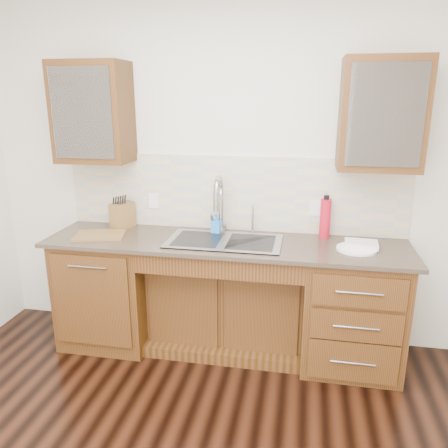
% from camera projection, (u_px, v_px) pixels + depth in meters
% --- Properties ---
extents(wall_back, '(4.00, 0.10, 2.70)m').
position_uv_depth(wall_back, '(233.00, 174.00, 3.47)').
color(wall_back, silver).
rests_on(wall_back, ground).
extents(base_cabinet_left, '(0.70, 0.62, 0.88)m').
position_uv_depth(base_cabinet_left, '(111.00, 288.00, 3.56)').
color(base_cabinet_left, '#593014').
rests_on(base_cabinet_left, ground).
extents(base_cabinet_center, '(1.20, 0.44, 0.70)m').
position_uv_depth(base_cabinet_center, '(227.00, 303.00, 3.50)').
color(base_cabinet_center, '#593014').
rests_on(base_cabinet_center, ground).
extents(base_cabinet_right, '(0.70, 0.62, 0.88)m').
position_uv_depth(base_cabinet_right, '(351.00, 308.00, 3.22)').
color(base_cabinet_right, '#593014').
rests_on(base_cabinet_right, ground).
extents(countertop, '(2.70, 0.65, 0.03)m').
position_uv_depth(countertop, '(225.00, 243.00, 3.25)').
color(countertop, '#84705B').
rests_on(countertop, base_cabinet_left).
extents(backsplash, '(2.70, 0.02, 0.59)m').
position_uv_depth(backsplash, '(232.00, 193.00, 3.45)').
color(backsplash, beige).
rests_on(backsplash, wall_back).
extents(sink, '(0.84, 0.46, 0.19)m').
position_uv_depth(sink, '(224.00, 253.00, 3.25)').
color(sink, '#9E9EA5').
rests_on(sink, countertop).
extents(faucet, '(0.04, 0.04, 0.40)m').
position_uv_depth(faucet, '(221.00, 208.00, 3.40)').
color(faucet, '#999993').
rests_on(faucet, countertop).
extents(filter_tap, '(0.02, 0.02, 0.24)m').
position_uv_depth(filter_tap, '(253.00, 219.00, 3.39)').
color(filter_tap, '#999993').
rests_on(filter_tap, countertop).
extents(upper_cabinet_left, '(0.55, 0.34, 0.75)m').
position_uv_depth(upper_cabinet_left, '(93.00, 113.00, 3.32)').
color(upper_cabinet_left, '#593014').
rests_on(upper_cabinet_left, wall_back).
extents(upper_cabinet_right, '(0.55, 0.34, 0.75)m').
position_uv_depth(upper_cabinet_right, '(382.00, 115.00, 2.94)').
color(upper_cabinet_right, '#593014').
rests_on(upper_cabinet_right, wall_back).
extents(outlet_left, '(0.08, 0.01, 0.12)m').
position_uv_depth(outlet_left, '(154.00, 201.00, 3.58)').
color(outlet_left, white).
rests_on(outlet_left, backsplash).
extents(outlet_right, '(0.08, 0.01, 0.12)m').
position_uv_depth(outlet_right, '(315.00, 208.00, 3.35)').
color(outlet_right, white).
rests_on(outlet_right, backsplash).
extents(soap_bottle, '(0.08, 0.08, 0.16)m').
position_uv_depth(soap_bottle, '(216.00, 224.00, 3.40)').
color(soap_bottle, '#277CDF').
rests_on(soap_bottle, countertop).
extents(water_bottle, '(0.10, 0.10, 0.30)m').
position_uv_depth(water_bottle, '(325.00, 219.00, 3.29)').
color(water_bottle, red).
rests_on(water_bottle, countertop).
extents(plate, '(0.36, 0.36, 0.02)m').
position_uv_depth(plate, '(356.00, 249.00, 3.05)').
color(plate, white).
rests_on(plate, countertop).
extents(dish_towel, '(0.23, 0.18, 0.04)m').
position_uv_depth(dish_towel, '(361.00, 244.00, 3.08)').
color(dish_towel, white).
rests_on(dish_towel, plate).
extents(knife_block, '(0.17, 0.22, 0.21)m').
position_uv_depth(knife_block, '(122.00, 215.00, 3.55)').
color(knife_block, brown).
rests_on(knife_block, countertop).
extents(cutting_board, '(0.42, 0.34, 0.02)m').
position_uv_depth(cutting_board, '(100.00, 235.00, 3.35)').
color(cutting_board, olive).
rests_on(cutting_board, countertop).
extents(cup_left_a, '(0.16, 0.16, 0.10)m').
position_uv_depth(cup_left_a, '(83.00, 119.00, 3.35)').
color(cup_left_a, white).
rests_on(cup_left_a, upper_cabinet_left).
extents(cup_left_b, '(0.11, 0.11, 0.09)m').
position_uv_depth(cup_left_b, '(108.00, 120.00, 3.31)').
color(cup_left_b, white).
rests_on(cup_left_b, upper_cabinet_left).
extents(cup_right_a, '(0.15, 0.15, 0.10)m').
position_uv_depth(cup_right_a, '(360.00, 122.00, 2.98)').
color(cup_right_a, silver).
rests_on(cup_right_a, upper_cabinet_right).
extents(cup_right_b, '(0.10, 0.10, 0.09)m').
position_uv_depth(cup_right_b, '(396.00, 124.00, 2.94)').
color(cup_right_b, white).
rests_on(cup_right_b, upper_cabinet_right).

